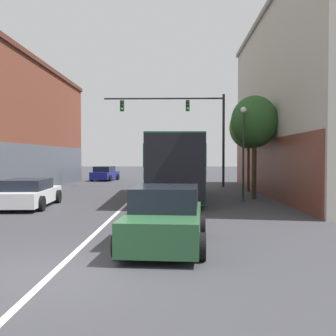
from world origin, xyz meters
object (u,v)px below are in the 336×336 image
parked_car_left_mid (105,174)px  street_tree_far (249,128)px  parked_car_left_near (28,193)px  bus (172,164)px  hatchback_foreground (165,218)px  street_lamp (243,148)px  traffic_signal_gantry (188,120)px  street_tree_near (254,122)px

parked_car_left_mid → street_tree_far: size_ratio=0.75×
parked_car_left_near → parked_car_left_mid: size_ratio=1.16×
bus → street_tree_far: (4.82, 4.12, 2.22)m
hatchback_foreground → street_lamp: street_lamp is taller
traffic_signal_gantry → street_tree_far: size_ratio=1.64×
parked_car_left_mid → bus: bearing=-149.8°
hatchback_foreground → parked_car_left_near: size_ratio=0.86×
street_tree_near → street_tree_far: 4.23m
parked_car_left_near → street_lamp: 10.35m
parked_car_left_near → hatchback_foreground: bearing=-143.4°
parked_car_left_mid → traffic_signal_gantry: size_ratio=0.46×
parked_car_left_near → street_tree_far: (11.10, 7.81, 3.45)m
parked_car_left_mid → street_tree_near: size_ratio=0.75×
parked_car_left_mid → traffic_signal_gantry: 11.42m
street_lamp → parked_car_left_mid: bearing=120.9°
street_lamp → street_tree_near: bearing=57.5°
bus → parked_car_left_mid: bearing=20.2°
hatchback_foreground → street_tree_near: bearing=-17.7°
street_tree_near → street_tree_far: bearing=83.8°
bus → street_tree_far: street_tree_far is taller
parked_car_left_mid → street_tree_far: bearing=-127.5°
hatchback_foreground → parked_car_left_mid: 27.29m
street_tree_near → street_tree_far: street_tree_near is taller
bus → parked_car_left_near: bus is taller
hatchback_foreground → parked_car_left_near: bearing=44.2°
bus → street_lamp: street_lamp is taller
parked_car_left_mid → parked_car_left_near: bearing=-172.0°
street_lamp → parked_car_left_near: bearing=-166.5°
parked_car_left_near → street_lamp: bearing=-80.2°
hatchback_foreground → parked_car_left_near: 9.72m
hatchback_foreground → parked_car_left_near: (-6.29, 7.41, -0.09)m
street_tree_near → parked_car_left_near: bearing=-161.3°
street_lamp → street_tree_near: 2.01m
bus → parked_car_left_near: bearing=118.0°
parked_car_left_near → traffic_signal_gantry: bearing=-36.0°
street_tree_far → hatchback_foreground: bearing=-107.5°
bus → street_tree_near: 4.89m
parked_car_left_near → street_tree_far: street_tree_far is taller
parked_car_left_near → traffic_signal_gantry: traffic_signal_gantry is taller
parked_car_left_mid → street_tree_near: bearing=-137.6°
traffic_signal_gantry → street_lamp: 9.88m
traffic_signal_gantry → street_tree_near: 8.75m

